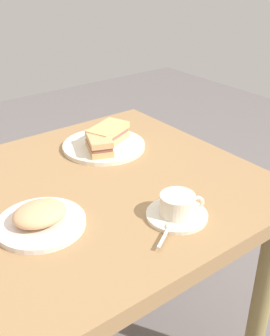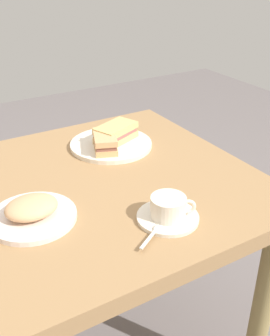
{
  "view_description": "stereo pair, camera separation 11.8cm",
  "coord_description": "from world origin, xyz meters",
  "px_view_note": "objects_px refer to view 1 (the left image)",
  "views": [
    {
      "loc": [
        0.47,
        0.86,
        1.34
      ],
      "look_at": [
        -0.16,
        0.04,
        0.77
      ],
      "focal_mm": 44.07,
      "sensor_mm": 36.0,
      "label": 1
    },
    {
      "loc": [
        0.37,
        0.93,
        1.34
      ],
      "look_at": [
        -0.16,
        0.04,
        0.77
      ],
      "focal_mm": 44.07,
      "sensor_mm": 36.0,
      "label": 2
    }
  ],
  "objects_px": {
    "coffee_saucer": "(177,215)",
    "side_plate": "(41,224)",
    "sandwich_plate": "(104,146)",
    "coffee_cup": "(178,204)",
    "spoon": "(167,230)",
    "dining_table": "(82,222)",
    "sandwich_back": "(99,143)",
    "sandwich_front": "(108,134)"
  },
  "relations": [
    {
      "from": "sandwich_back",
      "to": "coffee_saucer",
      "type": "height_order",
      "value": "sandwich_back"
    },
    {
      "from": "dining_table",
      "to": "sandwich_plate",
      "type": "distance_m",
      "value": 0.3
    },
    {
      "from": "sandwich_plate",
      "to": "coffee_saucer",
      "type": "distance_m",
      "value": 0.45
    },
    {
      "from": "spoon",
      "to": "side_plate",
      "type": "distance_m",
      "value": 0.3
    },
    {
      "from": "sandwich_back",
      "to": "side_plate",
      "type": "height_order",
      "value": "sandwich_back"
    },
    {
      "from": "sandwich_back",
      "to": "spoon",
      "type": "relative_size",
      "value": 1.6
    },
    {
      "from": "sandwich_front",
      "to": "spoon",
      "type": "relative_size",
      "value": 1.81
    },
    {
      "from": "coffee_saucer",
      "to": "coffee_cup",
      "type": "relative_size",
      "value": 1.46
    },
    {
      "from": "sandwich_plate",
      "to": "coffee_cup",
      "type": "xyz_separation_m",
      "value": [
        0.08,
        0.44,
        0.03
      ]
    },
    {
      "from": "coffee_cup",
      "to": "side_plate",
      "type": "distance_m",
      "value": 0.33
    },
    {
      "from": "coffee_saucer",
      "to": "coffee_cup",
      "type": "height_order",
      "value": "coffee_cup"
    },
    {
      "from": "sandwich_front",
      "to": "sandwich_back",
      "type": "bearing_deg",
      "value": 33.99
    },
    {
      "from": "side_plate",
      "to": "coffee_cup",
      "type": "bearing_deg",
      "value": 149.35
    },
    {
      "from": "side_plate",
      "to": "dining_table",
      "type": "bearing_deg",
      "value": -151.01
    },
    {
      "from": "coffee_saucer",
      "to": "spoon",
      "type": "relative_size",
      "value": 1.7
    },
    {
      "from": "coffee_saucer",
      "to": "coffee_cup",
      "type": "bearing_deg",
      "value": 150.98
    },
    {
      "from": "coffee_cup",
      "to": "dining_table",
      "type": "bearing_deg",
      "value": -63.69
    },
    {
      "from": "sandwich_plate",
      "to": "sandwich_front",
      "type": "bearing_deg",
      "value": -161.08
    },
    {
      "from": "coffee_saucer",
      "to": "side_plate",
      "type": "height_order",
      "value": "side_plate"
    },
    {
      "from": "sandwich_front",
      "to": "sandwich_plate",
      "type": "bearing_deg",
      "value": 18.92
    },
    {
      "from": "sandwich_front",
      "to": "sandwich_back",
      "type": "relative_size",
      "value": 1.14
    },
    {
      "from": "sandwich_plate",
      "to": "coffee_cup",
      "type": "distance_m",
      "value": 0.45
    },
    {
      "from": "sandwich_plate",
      "to": "side_plate",
      "type": "height_order",
      "value": "same"
    },
    {
      "from": "coffee_cup",
      "to": "spoon",
      "type": "xyz_separation_m",
      "value": [
        0.07,
        0.04,
        -0.03
      ]
    },
    {
      "from": "dining_table",
      "to": "side_plate",
      "type": "relative_size",
      "value": 4.69
    },
    {
      "from": "sandwich_front",
      "to": "spoon",
      "type": "height_order",
      "value": "sandwich_front"
    },
    {
      "from": "sandwich_plate",
      "to": "side_plate",
      "type": "distance_m",
      "value": 0.45
    },
    {
      "from": "spoon",
      "to": "sandwich_back",
      "type": "bearing_deg",
      "value": -103.22
    },
    {
      "from": "sandwich_plate",
      "to": "sandwich_back",
      "type": "xyz_separation_m",
      "value": [
        0.04,
        0.03,
        0.03
      ]
    },
    {
      "from": "sandwich_plate",
      "to": "coffee_saucer",
      "type": "relative_size",
      "value": 1.78
    },
    {
      "from": "dining_table",
      "to": "sandwich_front",
      "type": "xyz_separation_m",
      "value": [
        -0.23,
        -0.19,
        0.15
      ]
    },
    {
      "from": "sandwich_front",
      "to": "coffee_saucer",
      "type": "height_order",
      "value": "sandwich_front"
    },
    {
      "from": "dining_table",
      "to": "sandwich_front",
      "type": "relative_size",
      "value": 6.19
    },
    {
      "from": "coffee_saucer",
      "to": "side_plate",
      "type": "xyz_separation_m",
      "value": [
        0.28,
        -0.17,
        0.0
      ]
    },
    {
      "from": "sandwich_plate",
      "to": "coffee_saucer",
      "type": "height_order",
      "value": "sandwich_plate"
    },
    {
      "from": "sandwich_front",
      "to": "coffee_saucer",
      "type": "distance_m",
      "value": 0.46
    },
    {
      "from": "sandwich_plate",
      "to": "sandwich_back",
      "type": "relative_size",
      "value": 1.9
    },
    {
      "from": "dining_table",
      "to": "coffee_cup",
      "type": "xyz_separation_m",
      "value": [
        -0.13,
        0.26,
        0.14
      ]
    },
    {
      "from": "sandwich_back",
      "to": "coffee_cup",
      "type": "bearing_deg",
      "value": 84.84
    },
    {
      "from": "coffee_cup",
      "to": "sandwich_back",
      "type": "bearing_deg",
      "value": -95.16
    },
    {
      "from": "dining_table",
      "to": "coffee_saucer",
      "type": "xyz_separation_m",
      "value": [
        -0.13,
        0.26,
        0.11
      ]
    },
    {
      "from": "sandwich_front",
      "to": "coffee_cup",
      "type": "height_order",
      "value": "sandwich_front"
    }
  ]
}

